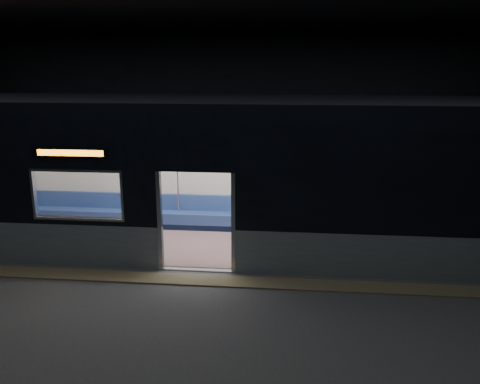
# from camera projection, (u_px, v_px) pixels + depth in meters

# --- Properties ---
(station_floor) EXTENTS (24.00, 14.00, 0.01)m
(station_floor) POSITION_uv_depth(u_px,v_px,m) (187.00, 293.00, 9.30)
(station_floor) COLOR #47494C
(station_floor) RESTS_ON ground
(station_envelope) EXTENTS (24.00, 14.00, 5.00)m
(station_envelope) POSITION_uv_depth(u_px,v_px,m) (181.00, 90.00, 8.39)
(station_envelope) COLOR black
(station_envelope) RESTS_ON station_floor
(tactile_strip) EXTENTS (22.80, 0.50, 0.03)m
(tactile_strip) POSITION_uv_depth(u_px,v_px,m) (193.00, 280.00, 9.82)
(tactile_strip) COLOR #8C7F59
(tactile_strip) RESTS_ON station_floor
(metro_car) EXTENTS (18.00, 3.04, 3.35)m
(metro_car) POSITION_uv_depth(u_px,v_px,m) (208.00, 167.00, 11.29)
(metro_car) COLOR #85969E
(metro_car) RESTS_ON station_floor
(passenger) EXTENTS (0.41, 0.68, 1.35)m
(passenger) POSITION_uv_depth(u_px,v_px,m) (274.00, 202.00, 12.37)
(passenger) COLOR black
(passenger) RESTS_ON metro_car
(handbag) EXTENTS (0.32, 0.30, 0.13)m
(handbag) POSITION_uv_depth(u_px,v_px,m) (273.00, 209.00, 12.19)
(handbag) COLOR black
(handbag) RESTS_ON passenger
(transit_map) EXTENTS (0.94, 0.03, 0.61)m
(transit_map) POSITION_uv_depth(u_px,v_px,m) (336.00, 174.00, 12.36)
(transit_map) COLOR white
(transit_map) RESTS_ON metro_car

